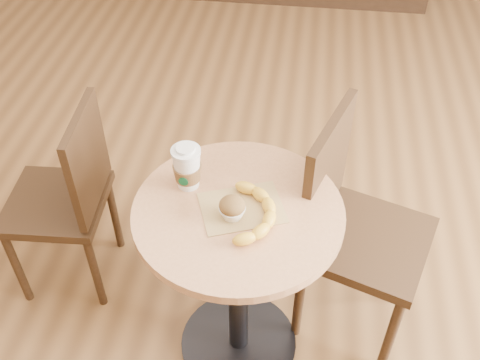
{
  "coord_description": "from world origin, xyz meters",
  "views": [
    {
      "loc": [
        0.25,
        -1.17,
        1.94
      ],
      "look_at": [
        0.09,
        0.02,
        0.83
      ],
      "focal_mm": 42.0,
      "sensor_mm": 36.0,
      "label": 1
    }
  ],
  "objects_px": {
    "cafe_table": "(238,261)",
    "chair_left": "(69,195)",
    "coffee_cup": "(187,168)",
    "chair_right": "(352,225)",
    "muffin": "(232,208)",
    "banana": "(256,213)"
  },
  "relations": [
    {
      "from": "cafe_table",
      "to": "banana",
      "type": "height_order",
      "value": "banana"
    },
    {
      "from": "banana",
      "to": "cafe_table",
      "type": "bearing_deg",
      "value": 149.71
    },
    {
      "from": "chair_left",
      "to": "banana",
      "type": "height_order",
      "value": "chair_left"
    },
    {
      "from": "chair_left",
      "to": "chair_right",
      "type": "xyz_separation_m",
      "value": [
        1.05,
        -0.05,
        0.05
      ]
    },
    {
      "from": "coffee_cup",
      "to": "banana",
      "type": "relative_size",
      "value": 0.54
    },
    {
      "from": "banana",
      "to": "chair_left",
      "type": "bearing_deg",
      "value": 157.17
    },
    {
      "from": "cafe_table",
      "to": "coffee_cup",
      "type": "xyz_separation_m",
      "value": [
        -0.17,
        0.08,
        0.31
      ]
    },
    {
      "from": "cafe_table",
      "to": "muffin",
      "type": "distance_m",
      "value": 0.28
    },
    {
      "from": "coffee_cup",
      "to": "muffin",
      "type": "relative_size",
      "value": 1.89
    },
    {
      "from": "banana",
      "to": "chair_right",
      "type": "bearing_deg",
      "value": 36.68
    },
    {
      "from": "coffee_cup",
      "to": "banana",
      "type": "bearing_deg",
      "value": -22.6
    },
    {
      "from": "coffee_cup",
      "to": "chair_right",
      "type": "bearing_deg",
      "value": 18.09
    },
    {
      "from": "chair_left",
      "to": "muffin",
      "type": "xyz_separation_m",
      "value": [
        0.67,
        -0.3,
        0.33
      ]
    },
    {
      "from": "cafe_table",
      "to": "banana",
      "type": "distance_m",
      "value": 0.27
    },
    {
      "from": "chair_left",
      "to": "coffee_cup",
      "type": "height_order",
      "value": "coffee_cup"
    },
    {
      "from": "cafe_table",
      "to": "coffee_cup",
      "type": "relative_size",
      "value": 5.03
    },
    {
      "from": "chair_right",
      "to": "muffin",
      "type": "bearing_deg",
      "value": 141.7
    },
    {
      "from": "cafe_table",
      "to": "chair_left",
      "type": "bearing_deg",
      "value": 158.72
    },
    {
      "from": "chair_left",
      "to": "banana",
      "type": "distance_m",
      "value": 0.86
    },
    {
      "from": "chair_left",
      "to": "chair_right",
      "type": "bearing_deg",
      "value": 83.59
    },
    {
      "from": "chair_left",
      "to": "cafe_table",
      "type": "bearing_deg",
      "value": 65.27
    },
    {
      "from": "chair_right",
      "to": "coffee_cup",
      "type": "height_order",
      "value": "chair_right"
    }
  ]
}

